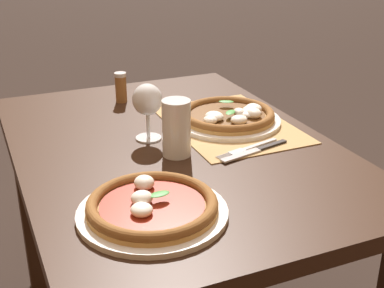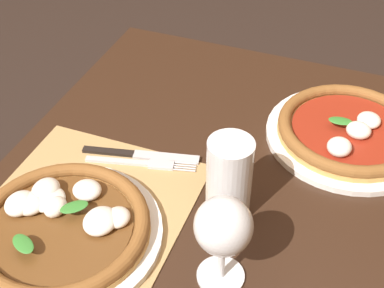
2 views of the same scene
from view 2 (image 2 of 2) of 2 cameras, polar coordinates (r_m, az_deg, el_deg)
name	(u,v)px [view 2 (image 2 of 2)]	position (r m, az deg, el deg)	size (l,w,h in m)	color
dining_table	(202,285)	(0.94, 1.04, -14.80)	(1.15, 0.81, 0.74)	black
paper_placemat	(69,233)	(0.87, -12.99, -9.27)	(0.45, 0.32, 0.00)	#A88451
pizza_near	(62,226)	(0.85, -13.68, -8.53)	(0.31, 0.31, 0.05)	silver
pizza_far	(349,131)	(1.04, 16.41, 1.33)	(0.31, 0.31, 0.05)	silver
wine_glass	(223,229)	(0.72, 3.36, -9.08)	(0.08, 0.08, 0.16)	silver
pint_glass	(229,180)	(0.83, 3.96, -3.87)	(0.07, 0.07, 0.15)	silver
fork	(141,163)	(0.96, -5.42, -2.05)	(0.06, 0.20, 0.00)	#B7B7BC
knife	(141,155)	(0.97, -5.49, -1.16)	(0.06, 0.21, 0.01)	black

